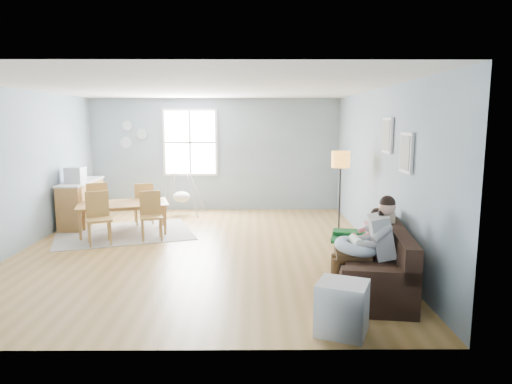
{
  "coord_description": "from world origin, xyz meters",
  "views": [
    {
      "loc": [
        0.92,
        -7.58,
        2.18
      ],
      "look_at": [
        0.97,
        -0.1,
        1.0
      ],
      "focal_mm": 32.0,
      "sensor_mm": 36.0,
      "label": 1
    }
  ],
  "objects_px": {
    "father": "(368,243)",
    "counter": "(82,202)",
    "chair_ne": "(144,201)",
    "monitor": "(75,175)",
    "storage_cube": "(341,308)",
    "chair_sw": "(98,214)",
    "chair_nw": "(98,202)",
    "dining_table": "(124,218)",
    "chair_se": "(151,213)",
    "baby_swing": "(182,196)",
    "toddler": "(369,233)",
    "floor_lamp": "(341,167)",
    "sofa": "(375,267)"
  },
  "relations": [
    {
      "from": "father",
      "to": "counter",
      "type": "bearing_deg",
      "value": 141.36
    },
    {
      "from": "chair_ne",
      "to": "monitor",
      "type": "bearing_deg",
      "value": -169.28
    },
    {
      "from": "storage_cube",
      "to": "chair_sw",
      "type": "bearing_deg",
      "value": 136.22
    },
    {
      "from": "chair_sw",
      "to": "chair_nw",
      "type": "relative_size",
      "value": 0.98
    },
    {
      "from": "father",
      "to": "chair_nw",
      "type": "bearing_deg",
      "value": 141.33
    },
    {
      "from": "chair_nw",
      "to": "monitor",
      "type": "xyz_separation_m",
      "value": [
        -0.45,
        0.06,
        0.55
      ]
    },
    {
      "from": "dining_table",
      "to": "chair_nw",
      "type": "relative_size",
      "value": 1.79
    },
    {
      "from": "chair_sw",
      "to": "chair_se",
      "type": "height_order",
      "value": "chair_sw"
    },
    {
      "from": "chair_sw",
      "to": "counter",
      "type": "distance_m",
      "value": 1.77
    },
    {
      "from": "father",
      "to": "baby_swing",
      "type": "distance_m",
      "value": 5.86
    },
    {
      "from": "father",
      "to": "chair_ne",
      "type": "relative_size",
      "value": 1.43
    },
    {
      "from": "father",
      "to": "chair_se",
      "type": "xyz_separation_m",
      "value": [
        -3.31,
        2.78,
        -0.18
      ]
    },
    {
      "from": "storage_cube",
      "to": "baby_swing",
      "type": "xyz_separation_m",
      "value": [
        -2.57,
        5.99,
        0.17
      ]
    },
    {
      "from": "chair_se",
      "to": "baby_swing",
      "type": "xyz_separation_m",
      "value": [
        0.22,
        2.2,
        -0.06
      ]
    },
    {
      "from": "toddler",
      "to": "floor_lamp",
      "type": "distance_m",
      "value": 2.28
    },
    {
      "from": "father",
      "to": "chair_nw",
      "type": "xyz_separation_m",
      "value": [
        -4.57,
        3.66,
        -0.15
      ]
    },
    {
      "from": "counter",
      "to": "baby_swing",
      "type": "height_order",
      "value": "baby_swing"
    },
    {
      "from": "sofa",
      "to": "monitor",
      "type": "height_order",
      "value": "monitor"
    },
    {
      "from": "floor_lamp",
      "to": "chair_ne",
      "type": "relative_size",
      "value": 1.83
    },
    {
      "from": "toddler",
      "to": "counter",
      "type": "xyz_separation_m",
      "value": [
        -5.16,
        3.56,
        -0.22
      ]
    },
    {
      "from": "father",
      "to": "baby_swing",
      "type": "xyz_separation_m",
      "value": [
        -3.08,
        4.98,
        -0.24
      ]
    },
    {
      "from": "toddler",
      "to": "chair_nw",
      "type": "xyz_separation_m",
      "value": [
        -4.69,
        3.19,
        -0.15
      ]
    },
    {
      "from": "dining_table",
      "to": "floor_lamp",
      "type": "bearing_deg",
      "value": -23.41
    },
    {
      "from": "chair_se",
      "to": "chair_nw",
      "type": "height_order",
      "value": "chair_nw"
    },
    {
      "from": "chair_sw",
      "to": "chair_nw",
      "type": "distance_m",
      "value": 1.24
    },
    {
      "from": "dining_table",
      "to": "toddler",
      "type": "bearing_deg",
      "value": -49.63
    },
    {
      "from": "storage_cube",
      "to": "chair_ne",
      "type": "xyz_separation_m",
      "value": [
        -3.2,
        4.98,
        0.23
      ]
    },
    {
      "from": "counter",
      "to": "monitor",
      "type": "xyz_separation_m",
      "value": [
        0.02,
        -0.31,
        0.62
      ]
    },
    {
      "from": "chair_sw",
      "to": "counter",
      "type": "bearing_deg",
      "value": 119.37
    },
    {
      "from": "sofa",
      "to": "counter",
      "type": "xyz_separation_m",
      "value": [
        -5.21,
        3.76,
        0.18
      ]
    },
    {
      "from": "sofa",
      "to": "dining_table",
      "type": "relative_size",
      "value": 1.24
    },
    {
      "from": "floor_lamp",
      "to": "chair_sw",
      "type": "height_order",
      "value": "floor_lamp"
    },
    {
      "from": "chair_se",
      "to": "monitor",
      "type": "bearing_deg",
      "value": 151.44
    },
    {
      "from": "chair_nw",
      "to": "toddler",
      "type": "bearing_deg",
      "value": -34.22
    },
    {
      "from": "counter",
      "to": "chair_sw",
      "type": "bearing_deg",
      "value": -60.63
    },
    {
      "from": "storage_cube",
      "to": "counter",
      "type": "xyz_separation_m",
      "value": [
        -4.52,
        5.04,
        0.19
      ]
    },
    {
      "from": "floor_lamp",
      "to": "chair_sw",
      "type": "relative_size",
      "value": 1.76
    },
    {
      "from": "floor_lamp",
      "to": "monitor",
      "type": "height_order",
      "value": "floor_lamp"
    },
    {
      "from": "chair_se",
      "to": "chair_nw",
      "type": "distance_m",
      "value": 1.54
    },
    {
      "from": "chair_nw",
      "to": "baby_swing",
      "type": "distance_m",
      "value": 1.99
    },
    {
      "from": "floor_lamp",
      "to": "chair_ne",
      "type": "distance_m",
      "value": 4.16
    },
    {
      "from": "dining_table",
      "to": "chair_se",
      "type": "bearing_deg",
      "value": -50.33
    },
    {
      "from": "storage_cube",
      "to": "dining_table",
      "type": "height_order",
      "value": "dining_table"
    },
    {
      "from": "toddler",
      "to": "chair_sw",
      "type": "bearing_deg",
      "value": 154.81
    },
    {
      "from": "floor_lamp",
      "to": "baby_swing",
      "type": "bearing_deg",
      "value": 144.23
    },
    {
      "from": "floor_lamp",
      "to": "storage_cube",
      "type": "bearing_deg",
      "value": -100.18
    },
    {
      "from": "sofa",
      "to": "chair_sw",
      "type": "bearing_deg",
      "value": 152.89
    },
    {
      "from": "chair_sw",
      "to": "chair_ne",
      "type": "distance_m",
      "value": 1.55
    },
    {
      "from": "sofa",
      "to": "floor_lamp",
      "type": "distance_m",
      "value": 2.62
    },
    {
      "from": "father",
      "to": "chair_nw",
      "type": "relative_size",
      "value": 1.35
    }
  ]
}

